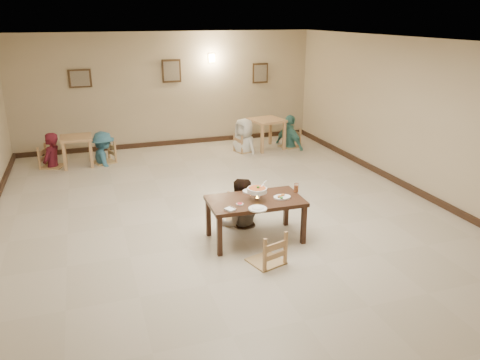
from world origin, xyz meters
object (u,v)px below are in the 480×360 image
object	(u,v)px
bg_chair_rl	(244,135)
bg_table_right	(267,124)
main_diner	(240,179)
bg_diner_a	(48,133)
bg_chair_lr	(103,143)
drink_glass	(296,188)
bg_diner_c	(244,119)
bg_diner_b	(102,132)
bg_table_left	(76,142)
main_table	(255,204)
chair_far	(238,197)
curry_warmer	(257,190)
bg_chair_rr	(290,129)
bg_diner_d	(290,115)
bg_chair_ll	(50,147)
chair_near	(267,232)

from	to	relation	value
bg_chair_rl	bg_table_right	bearing A→B (deg)	-100.98
main_diner	bg_diner_a	world-z (taller)	bg_diner_a
bg_chair_lr	drink_glass	bearing A→B (deg)	9.20
drink_glass	bg_diner_c	size ratio (longest dim) A/B	0.08
bg_table_right	bg_diner_b	xyz separation A→B (m)	(-4.20, 0.08, 0.10)
bg_table_left	bg_diner_a	size ratio (longest dim) A/B	0.44
main_table	bg_table_right	xyz separation A→B (m)	(2.16, 4.94, 0.05)
main_table	bg_chair_rl	distance (m)	5.10
bg_table_left	bg_chair_lr	world-z (taller)	bg_chair_lr
chair_far	bg_diner_b	bearing A→B (deg)	134.87
main_diner	curry_warmer	distance (m)	0.70
bg_chair_lr	bg_chair_rr	xyz separation A→B (m)	(4.86, -0.12, -0.01)
bg_table_left	bg_diner_b	xyz separation A→B (m)	(0.59, 0.05, 0.19)
bg_chair_lr	bg_diner_d	size ratio (longest dim) A/B	0.57
main_table	chair_far	bearing A→B (deg)	94.97
main_table	drink_glass	distance (m)	0.75
bg_chair_rl	chair_far	bearing A→B (deg)	142.40
bg_chair_rr	bg_diner_c	xyz separation A→B (m)	(-1.31, -0.03, 0.39)
curry_warmer	bg_diner_c	distance (m)	5.13
chair_far	bg_diner_d	bearing A→B (deg)	75.60
bg_chair_lr	bg_chair_ll	bearing A→B (deg)	-111.63
bg_table_right	bg_diner_c	distance (m)	0.69
main_table	bg_chair_lr	bearing A→B (deg)	113.63
bg_diner_b	bg_diner_c	world-z (taller)	bg_diner_c
main_diner	bg_chair_lr	size ratio (longest dim) A/B	1.64
main_table	chair_far	size ratio (longest dim) A/B	1.64
bg_table_left	bg_chair_ll	bearing A→B (deg)	172.46
chair_far	curry_warmer	distance (m)	0.86
main_table	drink_glass	size ratio (longest dim) A/B	10.24
bg_diner_a	bg_diner_d	world-z (taller)	bg_diner_d
bg_diner_b	main_table	bearing A→B (deg)	-172.06
bg_chair_lr	bg_chair_rr	size ratio (longest dim) A/B	1.01
main_diner	bg_table_left	world-z (taller)	main_diner
curry_warmer	bg_chair_rl	bearing A→B (deg)	73.12
bg_chair_rl	bg_diner_c	world-z (taller)	bg_diner_c
bg_chair_ll	bg_chair_rr	bearing A→B (deg)	-71.92
bg_diner_a	bg_diner_b	bearing A→B (deg)	115.18
chair_near	bg_table_left	size ratio (longest dim) A/B	1.34
drink_glass	bg_table_right	xyz separation A→B (m)	(1.43, 4.86, -0.10)
curry_warmer	bg_chair_rr	size ratio (longest dim) A/B	0.35
drink_glass	bg_diner_a	distance (m)	6.35
bg_table_right	bg_diner_a	xyz separation A→B (m)	(-5.38, 0.11, 0.16)
bg_table_right	drink_glass	bearing A→B (deg)	-106.35
bg_chair_rl	main_diner	bearing A→B (deg)	142.76
chair_near	bg_table_right	bearing A→B (deg)	-128.30
bg_diner_a	bg_diner_b	size ratio (longest dim) A/B	1.08
chair_far	bg_chair_lr	size ratio (longest dim) A/B	0.91
chair_near	bg_table_left	distance (m)	6.25
bg_chair_rr	main_table	bearing A→B (deg)	-48.00
bg_diner_a	bg_diner_d	bearing A→B (deg)	115.24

